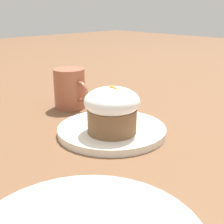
# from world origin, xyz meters

# --- Properties ---
(ground_plane) EXTENTS (4.00, 4.00, 0.00)m
(ground_plane) POSITION_xyz_m (0.00, 0.00, 0.00)
(ground_plane) COLOR brown
(dessert_plate) EXTENTS (0.21, 0.21, 0.01)m
(dessert_plate) POSITION_xyz_m (0.00, 0.00, 0.01)
(dessert_plate) COLOR white
(dessert_plate) RESTS_ON ground_plane
(carrot_cake) EXTENTS (0.10, 0.10, 0.09)m
(carrot_cake) POSITION_xyz_m (0.02, -0.02, 0.06)
(carrot_cake) COLOR brown
(carrot_cake) RESTS_ON dessert_plate
(spoon) EXTENTS (0.13, 0.06, 0.01)m
(spoon) POSITION_xyz_m (-0.00, -0.00, 0.02)
(spoon) COLOR silver
(spoon) RESTS_ON dessert_plate
(coffee_cup) EXTENTS (0.11, 0.08, 0.10)m
(coffee_cup) POSITION_xyz_m (-0.19, 0.04, 0.05)
(coffee_cup) COLOR #9E563D
(coffee_cup) RESTS_ON ground_plane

